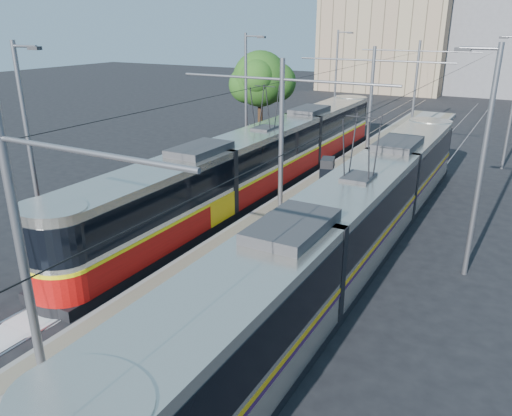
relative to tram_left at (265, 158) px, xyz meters
The scene contains 12 objects.
ground 13.87m from the tram_left, 74.84° to the right, with size 160.00×160.00×0.00m, color black.
platform 5.40m from the tram_left, 45.91° to the left, with size 4.00×50.00×0.30m, color gray.
tactile_strip_left 4.52m from the tram_left, 59.95° to the left, with size 0.70×50.00×0.01m, color gray.
tactile_strip_right 6.42m from the tram_left, 36.35° to the left, with size 0.70×50.00×0.01m, color gray.
rails 5.44m from the tram_left, 45.91° to the left, with size 8.71×70.00×0.03m.
tram_left is the anchor object (origin of this frame).
tram_right 9.53m from the tram_left, 40.89° to the right, with size 2.43×27.84×5.50m.
catenary 4.65m from the tram_left, 13.59° to the left, with size 9.20×70.00×7.00m.
street_lamps 8.87m from the tram_left, 64.99° to the left, with size 15.18×38.22×8.00m.
shelter 4.46m from the tram_left, 19.75° to the right, with size 0.88×1.16×2.27m.
tree 12.88m from the tram_left, 118.39° to the left, with size 4.59×4.25×6.67m.
building_left 47.40m from the tram_left, 97.80° to the left, with size 16.32×12.24×13.08m.
Camera 1 is at (8.79, -9.76, 8.54)m, focal length 35.00 mm.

